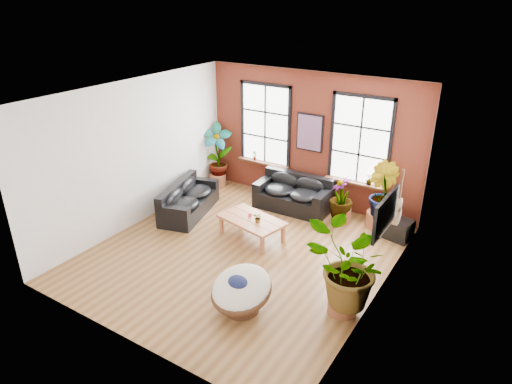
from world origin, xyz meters
TOP-DOWN VIEW (x-y plane):
  - room at (0.00, 0.15)m, footprint 6.04×6.54m
  - sofa_back at (-0.10, 2.62)m, footprint 1.97×1.01m
  - sofa_left at (-2.28, 0.89)m, footprint 1.35×2.18m
  - coffee_table at (-0.19, 0.71)m, footprint 1.67×1.17m
  - papasan_chair at (1.09, -1.61)m, footprint 1.29×1.30m
  - poster at (0.00, 3.18)m, footprint 0.74×0.06m
  - tv_wall_unit at (2.93, 0.60)m, footprint 0.13×1.86m
  - media_box at (2.71, 2.49)m, footprint 0.66×0.59m
  - pot_back_left at (-2.71, 2.76)m, footprint 0.51×0.51m
  - pot_back_right at (2.11, 2.78)m, footprint 0.64×0.64m
  - pot_right_wall at (2.64, -0.69)m, footprint 0.55×0.55m
  - pot_mid at (1.26, 2.58)m, footprint 0.58×0.58m
  - floor_plant_back_left at (-2.72, 2.79)m, footprint 1.10×1.04m
  - floor_plant_back_right at (2.14, 2.78)m, footprint 1.06×1.05m
  - floor_plant_right_wall at (2.68, -0.71)m, footprint 1.84×1.83m
  - floor_plant_mid at (1.23, 2.54)m, footprint 0.76×0.76m
  - table_plant at (0.03, 0.63)m, footprint 0.24×0.22m
  - sill_plant_left at (-1.65, 3.13)m, footprint 0.17×0.17m
  - sill_plant_right at (1.70, 3.13)m, footprint 0.19×0.19m

SIDE VIEW (x-z plane):
  - pot_mid at x=1.26m, z-range 0.00..0.35m
  - pot_back_left at x=-2.71m, z-range 0.00..0.36m
  - pot_right_wall at x=2.64m, z-range 0.00..0.38m
  - pot_back_right at x=2.11m, z-range 0.00..0.39m
  - media_box at x=2.71m, z-range 0.00..0.48m
  - sofa_left at x=-2.28m, z-range -0.04..0.76m
  - sofa_back at x=-0.10m, z-range -0.04..0.85m
  - papasan_chair at x=1.09m, z-range 0.01..0.85m
  - coffee_table at x=-0.19m, z-range 0.14..0.73m
  - table_plant at x=0.03m, z-range 0.49..0.72m
  - floor_plant_mid at x=1.23m, z-range 0.14..1.20m
  - floor_plant_back_right at x=2.14m, z-range 0.15..1.65m
  - floor_plant_right_wall at x=2.68m, z-range 0.16..1.70m
  - floor_plant_back_left at x=-2.72m, z-range 0.15..1.88m
  - sill_plant_left at x=-1.65m, z-range 0.90..1.17m
  - sill_plant_right at x=1.70m, z-range 0.90..1.17m
  - tv_wall_unit at x=2.93m, z-range 0.94..2.14m
  - room at x=0.00m, z-range -0.02..3.52m
  - poster at x=0.00m, z-range 1.46..2.44m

